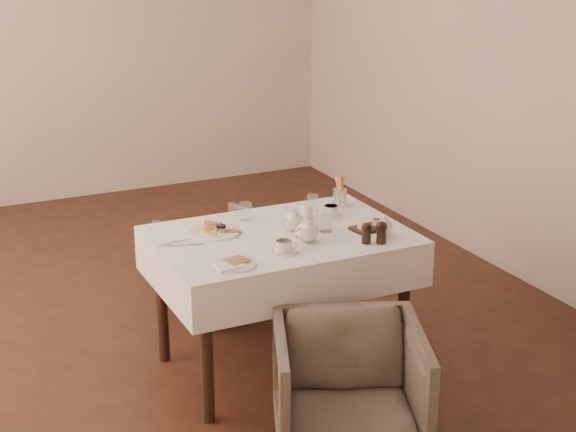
% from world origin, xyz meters
% --- Properties ---
extents(table, '(1.28, 0.88, 0.75)m').
position_xyz_m(table, '(0.31, -0.98, 0.64)').
color(table, black).
rests_on(table, ground).
extents(armchair_near, '(0.85, 0.86, 0.61)m').
position_xyz_m(armchair_near, '(0.24, -1.82, 0.30)').
color(armchair_near, '#4E4639').
rests_on(armchair_near, ground).
extents(armchair_far, '(0.72, 0.74, 0.56)m').
position_xyz_m(armchair_far, '(0.31, -0.11, 0.28)').
color(armchair_far, '#4E4639').
rests_on(armchair_far, ground).
extents(breakfast_plate, '(0.27, 0.27, 0.03)m').
position_xyz_m(breakfast_plate, '(0.01, -0.81, 0.76)').
color(breakfast_plate, white).
rests_on(breakfast_plate, table).
extents(side_plate, '(0.20, 0.20, 0.02)m').
position_xyz_m(side_plate, '(-0.07, -1.27, 0.76)').
color(side_plate, white).
rests_on(side_plate, table).
extents(teapot_centre, '(0.18, 0.16, 0.12)m').
position_xyz_m(teapot_centre, '(0.38, -0.96, 0.82)').
color(teapot_centre, white).
rests_on(teapot_centre, table).
extents(teapot_front, '(0.19, 0.16, 0.13)m').
position_xyz_m(teapot_front, '(0.38, -1.13, 0.82)').
color(teapot_front, white).
rests_on(teapot_front, table).
extents(creamer, '(0.08, 0.08, 0.08)m').
position_xyz_m(creamer, '(0.53, -0.82, 0.80)').
color(creamer, white).
rests_on(creamer, table).
extents(teacup_near, '(0.13, 0.13, 0.06)m').
position_xyz_m(teacup_near, '(0.21, -1.22, 0.78)').
color(teacup_near, white).
rests_on(teacup_near, table).
extents(teacup_far, '(0.13, 0.13, 0.06)m').
position_xyz_m(teacup_far, '(0.67, -0.85, 0.78)').
color(teacup_far, white).
rests_on(teacup_far, table).
extents(glass_left, '(0.07, 0.07, 0.09)m').
position_xyz_m(glass_left, '(0.23, -0.69, 0.80)').
color(glass_left, silver).
rests_on(glass_left, table).
extents(glass_mid, '(0.08, 0.08, 0.09)m').
position_xyz_m(glass_mid, '(0.53, -1.04, 0.80)').
color(glass_mid, silver).
rests_on(glass_mid, table).
extents(glass_right, '(0.06, 0.06, 0.09)m').
position_xyz_m(glass_right, '(0.63, -0.70, 0.80)').
color(glass_right, silver).
rests_on(glass_right, table).
extents(condiment_board, '(0.19, 0.14, 0.05)m').
position_xyz_m(condiment_board, '(0.74, -1.11, 0.77)').
color(condiment_board, black).
rests_on(condiment_board, table).
extents(pepper_mill_left, '(0.06, 0.06, 0.11)m').
position_xyz_m(pepper_mill_left, '(0.63, -1.28, 0.81)').
color(pepper_mill_left, black).
rests_on(pepper_mill_left, table).
extents(pepper_mill_right, '(0.06, 0.06, 0.12)m').
position_xyz_m(pepper_mill_right, '(0.70, -1.31, 0.81)').
color(pepper_mill_right, black).
rests_on(pepper_mill_right, table).
extents(silver_pot, '(0.12, 0.10, 0.11)m').
position_xyz_m(silver_pot, '(0.76, -1.24, 0.81)').
color(silver_pot, white).
rests_on(silver_pot, table).
extents(fries_cup, '(0.08, 0.08, 0.17)m').
position_xyz_m(fries_cup, '(0.80, -0.70, 0.83)').
color(fries_cup, silver).
rests_on(fries_cup, table).
extents(cutlery_fork, '(0.19, 0.05, 0.00)m').
position_xyz_m(cutlery_fork, '(-0.21, -0.86, 0.76)').
color(cutlery_fork, silver).
rests_on(cutlery_fork, table).
extents(cutlery_knife, '(0.19, 0.07, 0.00)m').
position_xyz_m(cutlery_knife, '(-0.19, -0.92, 0.76)').
color(cutlery_knife, silver).
rests_on(cutlery_knife, table).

